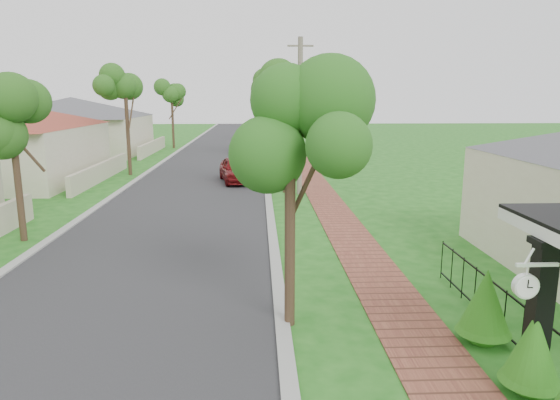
# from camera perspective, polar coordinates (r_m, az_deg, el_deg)

# --- Properties ---
(ground) EXTENTS (160.00, 160.00, 0.00)m
(ground) POSITION_cam_1_polar(r_m,az_deg,el_deg) (9.31, -3.47, -18.06)
(ground) COLOR #1B5F16
(ground) RESTS_ON ground
(road) EXTENTS (7.00, 120.00, 0.02)m
(road) POSITION_cam_1_polar(r_m,az_deg,el_deg) (28.63, -8.91, 2.29)
(road) COLOR #28282B
(road) RESTS_ON ground
(kerb_right) EXTENTS (0.30, 120.00, 0.10)m
(kerb_right) POSITION_cam_1_polar(r_m,az_deg,el_deg) (28.46, -1.58, 2.38)
(kerb_right) COLOR #9E9E99
(kerb_right) RESTS_ON ground
(kerb_left) EXTENTS (0.30, 120.00, 0.10)m
(kerb_left) POSITION_cam_1_polar(r_m,az_deg,el_deg) (29.26, -16.03, 2.18)
(kerb_left) COLOR #9E9E99
(kerb_left) RESTS_ON ground
(sidewalk) EXTENTS (1.50, 120.00, 0.03)m
(sidewalk) POSITION_cam_1_polar(r_m,az_deg,el_deg) (28.62, 3.64, 2.41)
(sidewalk) COLOR #99553D
(sidewalk) RESTS_ON ground
(porch_post) EXTENTS (0.48, 0.48, 2.52)m
(porch_post) POSITION_cam_1_polar(r_m,az_deg,el_deg) (9.03, 27.40, -12.47)
(porch_post) COLOR black
(porch_post) RESTS_ON ground
(picket_fence) EXTENTS (0.03, 8.02, 1.00)m
(picket_fence) POSITION_cam_1_polar(r_m,az_deg,el_deg) (10.21, 26.00, -13.12)
(picket_fence) COLOR black
(picket_fence) RESTS_ON ground
(street_trees) EXTENTS (10.70, 37.65, 5.89)m
(street_trees) POSITION_cam_1_polar(r_m,az_deg,el_deg) (35.05, -7.72, 11.48)
(street_trees) COLOR #382619
(street_trees) RESTS_ON ground
(hedge_row) EXTENTS (0.90, 4.98, 1.94)m
(hedge_row) POSITION_cam_1_polar(r_m,az_deg,el_deg) (8.65, 28.64, -16.26)
(hedge_row) COLOR #206013
(hedge_row) RESTS_ON ground
(far_house_grey) EXTENTS (15.56, 15.56, 4.60)m
(far_house_grey) POSITION_cam_1_polar(r_m,az_deg,el_deg) (44.78, -22.56, 7.92)
(far_house_grey) COLOR beige
(far_house_grey) RESTS_ON ground
(parked_car_red) EXTENTS (2.34, 4.26, 1.37)m
(parked_car_red) POSITION_cam_1_polar(r_m,az_deg,el_deg) (27.53, -5.00, 3.47)
(parked_car_red) COLOR maroon
(parked_car_red) RESTS_ON ground
(parked_car_white) EXTENTS (1.46, 3.92, 1.28)m
(parked_car_white) POSITION_cam_1_polar(r_m,az_deg,el_deg) (42.06, -4.14, 6.26)
(parked_car_white) COLOR white
(parked_car_white) RESTS_ON ground
(near_tree) EXTENTS (1.84, 1.84, 4.72)m
(near_tree) POSITION_cam_1_polar(r_m,az_deg,el_deg) (9.64, 1.18, 6.54)
(near_tree) COLOR #382619
(near_tree) RESTS_ON ground
(utility_pole) EXTENTS (1.20, 0.24, 7.30)m
(utility_pole) POSITION_cam_1_polar(r_m,az_deg,el_deg) (23.71, 2.29, 9.51)
(utility_pole) COLOR slate
(utility_pole) RESTS_ON ground
(station_clock) EXTENTS (0.64, 0.13, 0.54)m
(station_clock) POSITION_cam_1_polar(r_m,az_deg,el_deg) (8.17, 26.34, -8.60)
(station_clock) COLOR white
(station_clock) RESTS_ON ground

